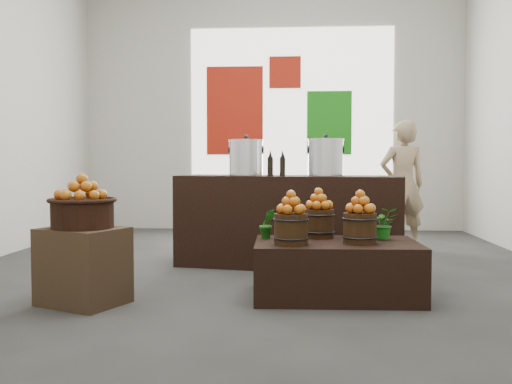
# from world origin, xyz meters

# --- Properties ---
(ground) EXTENTS (7.00, 7.00, 0.00)m
(ground) POSITION_xyz_m (0.00, 0.00, 0.00)
(ground) COLOR #373734
(ground) RESTS_ON ground
(back_wall) EXTENTS (6.00, 0.04, 4.00)m
(back_wall) POSITION_xyz_m (0.00, 3.50, 2.00)
(back_wall) COLOR #BBB8AD
(back_wall) RESTS_ON ground
(back_opening) EXTENTS (3.20, 0.02, 2.40)m
(back_opening) POSITION_xyz_m (0.30, 3.48, 2.00)
(back_opening) COLOR white
(back_opening) RESTS_ON back_wall
(deco_red_left) EXTENTS (0.90, 0.04, 1.40)m
(deco_red_left) POSITION_xyz_m (-0.60, 3.47, 1.90)
(deco_red_left) COLOR #A21B0C
(deco_red_left) RESTS_ON back_wall
(deco_green_right) EXTENTS (0.70, 0.04, 1.00)m
(deco_green_right) POSITION_xyz_m (0.90, 3.47, 1.70)
(deco_green_right) COLOR #177512
(deco_green_right) RESTS_ON back_wall
(deco_red_upper) EXTENTS (0.50, 0.04, 0.50)m
(deco_red_upper) POSITION_xyz_m (0.20, 3.47, 2.50)
(deco_red_upper) COLOR #A21B0C
(deco_red_upper) RESTS_ON back_wall
(crate) EXTENTS (0.73, 0.67, 0.58)m
(crate) POSITION_xyz_m (-1.24, -1.44, 0.29)
(crate) COLOR #463321
(crate) RESTS_ON ground
(wicker_basket) EXTENTS (0.47, 0.47, 0.21)m
(wicker_basket) POSITION_xyz_m (-1.24, -1.44, 0.69)
(wicker_basket) COLOR black
(wicker_basket) RESTS_ON crate
(apples_in_basket) EXTENTS (0.36, 0.36, 0.19)m
(apples_in_basket) POSITION_xyz_m (-1.24, -1.44, 0.89)
(apples_in_basket) COLOR #900704
(apples_in_basket) RESTS_ON wicker_basket
(display_table) EXTENTS (1.31, 0.83, 0.45)m
(display_table) POSITION_xyz_m (0.69, -1.09, 0.22)
(display_table) COLOR black
(display_table) RESTS_ON ground
(apple_bucket_front_left) EXTENTS (0.26, 0.26, 0.24)m
(apple_bucket_front_left) POSITION_xyz_m (0.33, -1.28, 0.57)
(apple_bucket_front_left) COLOR #32210D
(apple_bucket_front_left) RESTS_ON display_table
(apples_in_bucket_front_left) EXTENTS (0.19, 0.19, 0.17)m
(apples_in_bucket_front_left) POSITION_xyz_m (0.33, -1.28, 0.77)
(apples_in_bucket_front_left) COLOR #900704
(apples_in_bucket_front_left) RESTS_ON apple_bucket_front_left
(apple_bucket_front_right) EXTENTS (0.26, 0.26, 0.24)m
(apple_bucket_front_right) POSITION_xyz_m (0.87, -1.18, 0.57)
(apple_bucket_front_right) COLOR #32210D
(apple_bucket_front_right) RESTS_ON display_table
(apples_in_bucket_front_right) EXTENTS (0.19, 0.19, 0.17)m
(apples_in_bucket_front_right) POSITION_xyz_m (0.87, -1.18, 0.77)
(apples_in_bucket_front_right) COLOR #900704
(apples_in_bucket_front_right) RESTS_ON apple_bucket_front_right
(apple_bucket_rear) EXTENTS (0.26, 0.26, 0.24)m
(apple_bucket_rear) POSITION_xyz_m (0.56, -0.85, 0.57)
(apple_bucket_rear) COLOR #32210D
(apple_bucket_rear) RESTS_ON display_table
(apples_in_bucket_rear) EXTENTS (0.19, 0.19, 0.17)m
(apples_in_bucket_rear) POSITION_xyz_m (0.56, -0.85, 0.77)
(apples_in_bucket_rear) COLOR #900704
(apples_in_bucket_rear) RESTS_ON apple_bucket_rear
(herb_garnish_right) EXTENTS (0.25, 0.23, 0.26)m
(herb_garnish_right) POSITION_xyz_m (1.08, -0.93, 0.58)
(herb_garnish_right) COLOR #176715
(herb_garnish_right) RESTS_ON display_table
(herb_garnish_left) EXTENTS (0.16, 0.14, 0.24)m
(herb_garnish_left) POSITION_xyz_m (0.13, -0.94, 0.57)
(herb_garnish_left) COLOR #176715
(herb_garnish_left) RESTS_ON display_table
(counter) EXTENTS (2.40, 1.14, 0.94)m
(counter) POSITION_xyz_m (0.31, 0.26, 0.47)
(counter) COLOR black
(counter) RESTS_ON ground
(stock_pot_left) EXTENTS (0.36, 0.36, 0.36)m
(stock_pot_left) POSITION_xyz_m (-0.15, 0.35, 1.12)
(stock_pot_left) COLOR silver
(stock_pot_left) RESTS_ON counter
(stock_pot_center) EXTENTS (0.36, 0.36, 0.36)m
(stock_pot_center) POSITION_xyz_m (0.67, 0.20, 1.12)
(stock_pot_center) COLOR silver
(stock_pot_center) RESTS_ON counter
(oil_cruets) EXTENTS (0.18, 0.09, 0.26)m
(oil_cruets) POSITION_xyz_m (0.27, 0.04, 1.07)
(oil_cruets) COLOR black
(oil_cruets) RESTS_ON counter
(shopper) EXTENTS (0.65, 0.50, 1.60)m
(shopper) POSITION_xyz_m (1.70, 1.57, 0.80)
(shopper) COLOR #957D5B
(shopper) RESTS_ON ground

